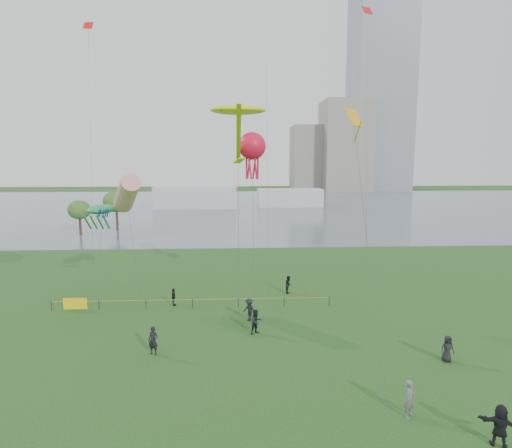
{
  "coord_description": "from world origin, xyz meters",
  "views": [
    {
      "loc": [
        -1.61,
        -21.44,
        12.61
      ],
      "look_at": [
        0.0,
        10.0,
        8.0
      ],
      "focal_mm": 30.0,
      "sensor_mm": 36.0,
      "label": 1
    }
  ],
  "objects_px": {
    "kite_flyer": "(410,399)",
    "kite_stingray": "(238,111)",
    "fence": "(121,303)",
    "kite_octopus": "(252,147)"
  },
  "relations": [
    {
      "from": "fence",
      "to": "kite_stingray",
      "type": "bearing_deg",
      "value": 18.93
    },
    {
      "from": "kite_flyer",
      "to": "kite_stingray",
      "type": "xyz_separation_m",
      "value": [
        -8.25,
        20.16,
        16.16
      ]
    },
    {
      "from": "kite_flyer",
      "to": "kite_stingray",
      "type": "bearing_deg",
      "value": 70.39
    },
    {
      "from": "kite_stingray",
      "to": "fence",
      "type": "bearing_deg",
      "value": -177.26
    },
    {
      "from": "fence",
      "to": "kite_flyer",
      "type": "bearing_deg",
      "value": -42.09
    },
    {
      "from": "kite_stingray",
      "to": "kite_octopus",
      "type": "height_order",
      "value": "kite_stingray"
    },
    {
      "from": "fence",
      "to": "kite_octopus",
      "type": "distance_m",
      "value": 17.69
    },
    {
      "from": "kite_octopus",
      "to": "kite_stingray",
      "type": "bearing_deg",
      "value": 130.95
    },
    {
      "from": "kite_flyer",
      "to": "kite_octopus",
      "type": "xyz_separation_m",
      "value": [
        -7.03,
        18.79,
        12.95
      ]
    },
    {
      "from": "kite_flyer",
      "to": "kite_octopus",
      "type": "height_order",
      "value": "kite_octopus"
    }
  ]
}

